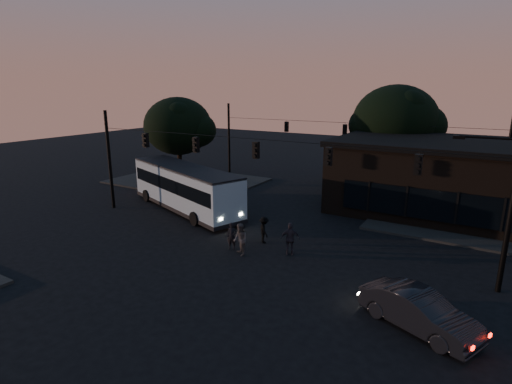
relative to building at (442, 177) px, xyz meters
The scene contains 14 objects.
ground 18.53m from the building, 119.40° to the right, with size 120.00×120.00×0.00m, color black.
sidewalk_far_right 4.45m from the building, 33.35° to the right, with size 14.00×10.00×0.15m, color black.
sidewalk_far_left 23.23m from the building, behind, with size 14.00×10.00×0.15m, color black.
building is the anchor object (origin of this frame).
tree_behind 8.57m from the building, 129.68° to the left, with size 7.60×7.60×9.43m.
tree_left 23.37m from the building, behind, with size 6.40×6.40×8.30m.
signal_rig_near 15.08m from the building, 126.93° to the right, with size 26.24×0.30×7.50m.
signal_rig_far 9.97m from the building, 155.90° to the left, with size 26.24×0.30×7.50m.
bus 19.27m from the building, 150.35° to the right, with size 12.21×6.74×3.38m.
car 17.14m from the building, 85.59° to the right, with size 1.61×4.63×1.53m, color black.
pedestrian_a 17.04m from the building, 123.43° to the right, with size 0.59×0.38×1.61m, color black.
pedestrian_b 16.95m from the building, 120.14° to the right, with size 0.89×0.70×1.84m, color #453F3F.
pedestrian_c 14.57m from the building, 114.88° to the right, with size 1.11×0.46×1.89m, color #28242C.
pedestrian_d 14.92m from the building, 123.83° to the right, with size 1.05×0.61×1.63m, color black.
Camera 1 is at (11.95, -16.01, 9.09)m, focal length 28.00 mm.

